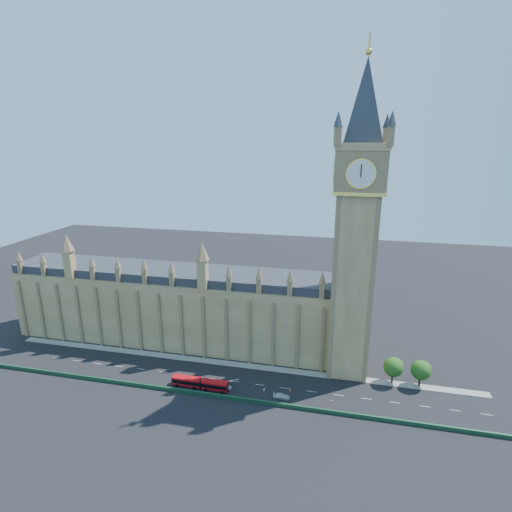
% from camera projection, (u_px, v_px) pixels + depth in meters
% --- Properties ---
extents(ground, '(400.00, 400.00, 0.00)m').
position_uv_depth(ground, '(222.00, 380.00, 125.67)').
color(ground, black).
rests_on(ground, ground).
extents(palace_westminster, '(120.00, 20.00, 28.00)m').
position_uv_depth(palace_westminster, '(174.00, 305.00, 147.59)').
color(palace_westminster, olive).
rests_on(palace_westminster, ground).
extents(elizabeth_tower, '(20.59, 20.59, 105.00)m').
position_uv_depth(elizabeth_tower, '(358.00, 205.00, 115.53)').
color(elizabeth_tower, olive).
rests_on(elizabeth_tower, ground).
extents(bridge_parapet, '(160.00, 0.60, 1.20)m').
position_uv_depth(bridge_parapet, '(213.00, 395.00, 117.07)').
color(bridge_parapet, '#1E4C2D').
rests_on(bridge_parapet, ground).
extents(kerb_north, '(160.00, 3.00, 0.16)m').
position_uv_depth(kerb_north, '(231.00, 364.00, 134.54)').
color(kerb_north, gray).
rests_on(kerb_north, ground).
extents(tree_east_near, '(6.00, 6.00, 8.50)m').
position_uv_depth(tree_east_near, '(394.00, 367.00, 122.65)').
color(tree_east_near, '#382619').
rests_on(tree_east_near, ground).
extents(tree_east_far, '(6.00, 6.00, 8.50)m').
position_uv_depth(tree_east_far, '(422.00, 370.00, 120.98)').
color(tree_east_far, '#382619').
rests_on(tree_east_far, ground).
extents(red_bus, '(17.58, 3.03, 2.98)m').
position_uv_depth(red_bus, '(200.00, 383.00, 121.20)').
color(red_bus, red).
rests_on(red_bus, ground).
extents(car_grey, '(4.62, 1.94, 1.56)m').
position_uv_depth(car_grey, '(210.00, 387.00, 120.49)').
color(car_grey, '#42454A').
rests_on(car_grey, ground).
extents(car_silver, '(4.22, 1.54, 1.38)m').
position_uv_depth(car_silver, '(224.00, 387.00, 120.97)').
color(car_silver, '#9C9DA3').
rests_on(car_silver, ground).
extents(car_white, '(5.02, 2.17, 1.44)m').
position_uv_depth(car_white, '(282.00, 396.00, 116.49)').
color(car_white, silver).
rests_on(car_white, ground).
extents(cone_a, '(0.61, 0.61, 0.79)m').
position_uv_depth(cone_a, '(264.00, 390.00, 119.83)').
color(cone_a, black).
rests_on(cone_a, ground).
extents(cone_b, '(0.63, 0.63, 0.77)m').
position_uv_depth(cone_b, '(264.00, 389.00, 120.25)').
color(cone_b, black).
rests_on(cone_b, ground).
extents(cone_c, '(0.48, 0.48, 0.67)m').
position_uv_depth(cone_c, '(331.00, 401.00, 115.01)').
color(cone_c, black).
rests_on(cone_c, ground).
extents(cone_d, '(0.56, 0.56, 0.68)m').
position_uv_depth(cone_d, '(290.00, 390.00, 119.80)').
color(cone_d, black).
rests_on(cone_d, ground).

